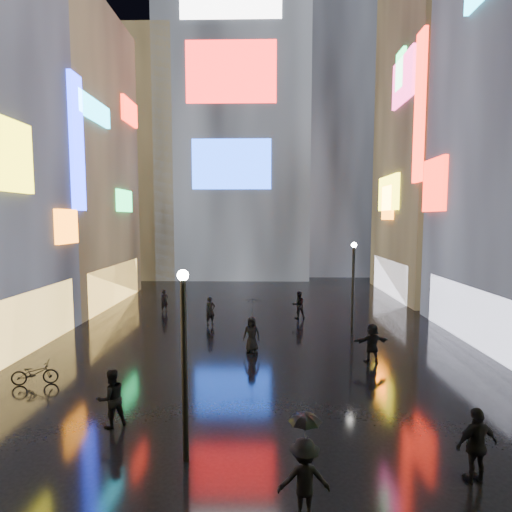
{
  "coord_description": "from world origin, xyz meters",
  "views": [
    {
      "loc": [
        0.34,
        -4.02,
        6.5
      ],
      "look_at": [
        0.0,
        12.0,
        5.0
      ],
      "focal_mm": 28.0,
      "sensor_mm": 36.0,
      "label": 1
    }
  ],
  "objects_px": {
    "lamp_far": "(353,283)",
    "pedestrian_3": "(477,445)",
    "bicycle": "(35,373)",
    "lamp_near": "(184,355)"
  },
  "relations": [
    {
      "from": "lamp_near",
      "to": "lamp_far",
      "type": "height_order",
      "value": "same"
    },
    {
      "from": "lamp_near",
      "to": "lamp_far",
      "type": "distance_m",
      "value": 13.91
    },
    {
      "from": "pedestrian_3",
      "to": "bicycle",
      "type": "bearing_deg",
      "value": -33.58
    },
    {
      "from": "bicycle",
      "to": "lamp_far",
      "type": "bearing_deg",
      "value": -74.73
    },
    {
      "from": "bicycle",
      "to": "lamp_near",
      "type": "bearing_deg",
      "value": -136.82
    },
    {
      "from": "bicycle",
      "to": "pedestrian_3",
      "type": "bearing_deg",
      "value": -122.95
    },
    {
      "from": "lamp_far",
      "to": "bicycle",
      "type": "xyz_separation_m",
      "value": [
        -13.97,
        -7.14,
        -2.49
      ]
    },
    {
      "from": "lamp_far",
      "to": "pedestrian_3",
      "type": "xyz_separation_m",
      "value": [
        0.28,
        -12.65,
        -2.0
      ]
    },
    {
      "from": "lamp_far",
      "to": "pedestrian_3",
      "type": "height_order",
      "value": "lamp_far"
    },
    {
      "from": "lamp_far",
      "to": "pedestrian_3",
      "type": "distance_m",
      "value": 12.81
    }
  ]
}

